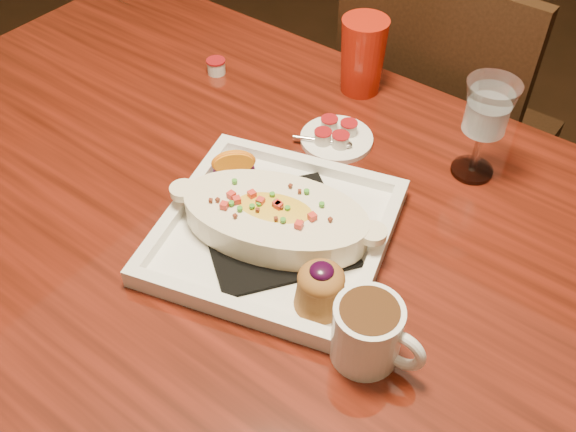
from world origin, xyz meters
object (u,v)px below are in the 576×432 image
Objects in this scene: chair_far at (436,134)px; saucer at (335,137)px; red_tumbler at (363,56)px; table at (263,259)px; plate at (277,226)px; goblet at (487,113)px; coffee_mug at (369,332)px.

chair_far is 7.65× the size of saucer.
chair_far is at bearing 76.76° from red_tumbler.
table is 3.90× the size of plate.
saucer is at bearing 88.67° from plate.
table is at bearing 138.63° from plate.
chair_far reaches higher than goblet.
saucer is at bearing -72.08° from red_tumbler.
chair_far is 0.49m from saucer.
table is at bearing 152.68° from coffee_mug.
goblet reaches higher than plate.
goblet is (0.15, 0.30, 0.08)m from plate.
plate is 3.17× the size of saucer.
chair_far is 0.83m from coffee_mug.
table is 0.41m from red_tumbler.
coffee_mug is 0.86× the size of red_tumbler.
saucer is (-0.22, -0.07, -0.10)m from goblet.
plate is at bearing 94.37° from chair_far.
red_tumbler reaches higher than plate.
goblet reaches higher than coffee_mug.
red_tumbler reaches higher than table.
red_tumbler is (-0.11, 0.39, 0.04)m from plate.
plate is 3.26× the size of coffee_mug.
chair_far is 7.88× the size of coffee_mug.
coffee_mug is at bearing -56.48° from red_tumbler.
chair_far is at bearing 104.23° from coffee_mug.
coffee_mug is (0.20, -0.08, 0.02)m from plate.
chair_far is 0.41m from red_tumbler.
chair_far reaches higher than table.
goblet reaches higher than saucer.
chair_far reaches higher than plate.
saucer is at bearing -162.34° from goblet.
table is 12.35× the size of saucer.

